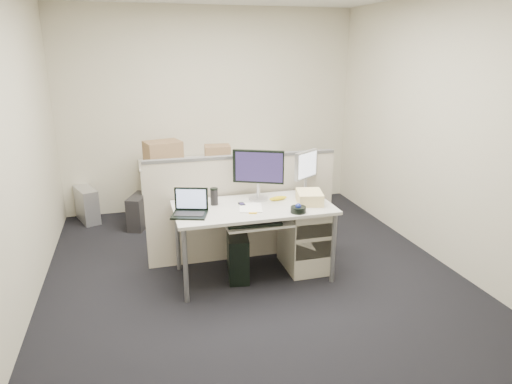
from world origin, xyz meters
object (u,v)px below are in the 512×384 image
object	(u,v)px
desk	(253,212)
laptop	(189,204)
monitor_main	(258,175)
desk_phone	(309,195)

from	to	relation	value
desk	laptop	xyz separation A→B (m)	(-0.62, -0.11, 0.18)
desk	monitor_main	size ratio (longest dim) A/B	3.00
laptop	desk_phone	xyz separation A→B (m)	(1.22, 0.19, -0.08)
desk_phone	monitor_main	bearing A→B (deg)	157.48
desk	laptop	bearing A→B (deg)	-170.29
laptop	monitor_main	bearing A→B (deg)	39.75
monitor_main	desk_phone	bearing A→B (deg)	13.27
laptop	desk_phone	distance (m)	1.24
desk	desk_phone	size ratio (longest dim) A/B	7.10
desk	monitor_main	bearing A→B (deg)	60.99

